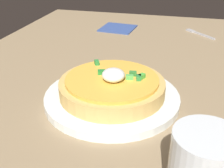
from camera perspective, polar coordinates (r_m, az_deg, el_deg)
The scene contains 5 objects.
dining_table at distance 54.86cm, azimuth -1.45°, elevation -2.58°, with size 125.36×75.93×2.40cm, color #927A59.
plate at distance 50.82cm, azimuth 0.00°, elevation -2.71°, with size 24.21×24.21×1.43cm, color white.
pizza at distance 49.65cm, azimuth 0.02°, elevation -0.38°, with size 18.74×18.74×5.41cm.
fork at distance 91.72cm, azimuth 17.04°, elevation 9.83°, with size 8.76×8.52×0.50cm.
napkin at distance 93.21cm, azimuth 1.20°, elevation 11.27°, with size 10.46×10.46×0.40cm, color #334C8D.
Camera 1 is at (-45.61, -13.07, 28.73)cm, focal length 44.98 mm.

